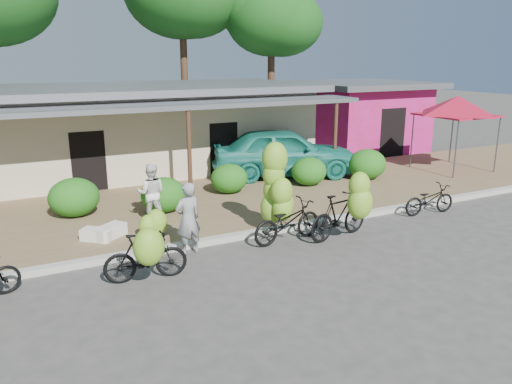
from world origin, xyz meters
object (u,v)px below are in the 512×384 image
red_canopy (457,106)px  sack_near (110,232)px  teal_van (284,152)px  bike_center (282,204)px  sack_far (97,234)px  bike_left (146,255)px  bike_right (344,211)px  bystander (151,193)px  bike_far_right (429,200)px  vendor (188,219)px  tree_near_right (267,17)px

red_canopy → sack_near: bearing=-172.6°
teal_van → bike_center: bearing=167.5°
bike_center → sack_far: 4.55m
bike_left → sack_far: bearing=18.3°
sack_near → sack_far: sack_near is taller
red_canopy → bike_right: 9.53m
bystander → teal_van: 6.54m
bike_left → bike_far_right: bike_left is taller
bike_center → sack_near: 4.29m
vendor → teal_van: size_ratio=0.32×
red_canopy → bike_center: (-9.68, -3.44, -1.70)m
sack_near → bike_right: bearing=-25.1°
sack_near → teal_van: size_ratio=0.16×
red_canopy → teal_van: (-6.47, 2.01, -1.59)m
bike_right → red_canopy: bearing=-74.0°
red_canopy → sack_far: red_canopy is taller
bike_right → bystander: size_ratio=1.26×
red_canopy → bike_right: size_ratio=1.75×
bike_center → sack_near: bike_center is taller
red_canopy → sack_far: 14.18m
bike_left → vendor: 1.67m
bike_far_right → sack_near: bike_far_right is taller
bike_left → sack_far: 2.71m
vendor → bystander: bearing=-96.2°
bike_left → red_canopy: bearing=-64.5°
vendor → bystander: (-0.20, 2.36, 0.06)m
bike_far_right → vendor: bearing=92.9°
bike_right → bystander: bearing=40.1°
tree_near_right → vendor: (-8.96, -12.99, -5.50)m
vendor → teal_van: teal_van is taller
sack_far → bike_far_right: bearing=-11.5°
bike_left → bike_center: size_ratio=0.72×
bike_center → teal_van: bike_center is taller
bike_left → bystander: bystander is taller
bike_center → teal_van: (3.21, 5.45, 0.11)m
vendor → bystander: vendor is taller
tree_near_right → bike_left: tree_near_right is taller
red_canopy → bike_center: bearing=-160.4°
bike_center → bike_right: size_ratio=1.21×
bike_left → bike_right: bearing=-80.3°
sack_near → bystander: (1.29, 0.75, 0.64)m
bike_center → bike_left: bearing=98.2°
sack_far → bystander: (1.59, 0.79, 0.65)m
bike_right → sack_far: (-5.53, 2.42, -0.49)m
red_canopy → vendor: 12.67m
tree_near_right → vendor: size_ratio=4.74×
bike_left → teal_van: bearing=-39.7°
sack_far → teal_van: (7.40, 3.80, 0.76)m
bystander → tree_near_right: bearing=-108.5°
bike_center → sack_far: bike_center is taller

